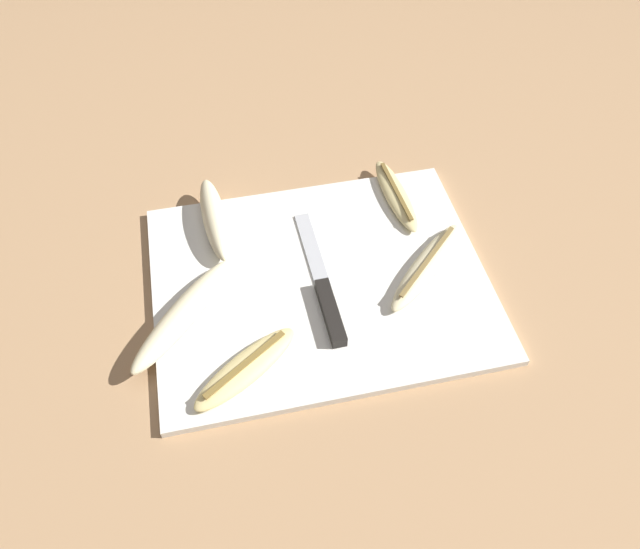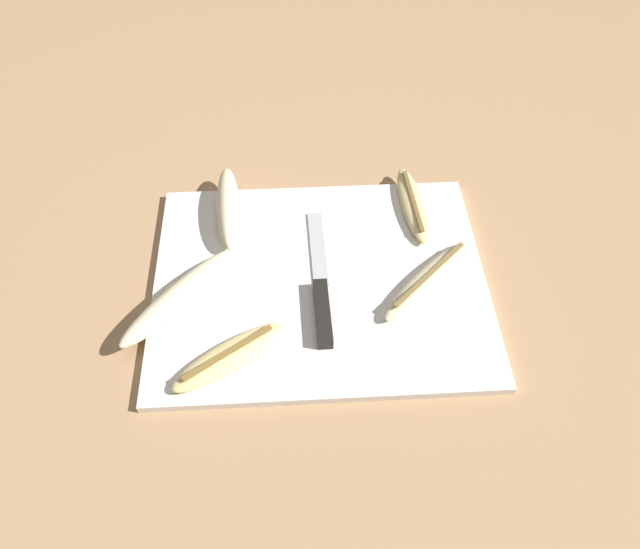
% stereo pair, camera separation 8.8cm
% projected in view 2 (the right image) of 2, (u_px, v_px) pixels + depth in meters
% --- Properties ---
extents(ground_plane, '(4.00, 4.00, 0.00)m').
position_uv_depth(ground_plane, '(320.00, 284.00, 0.90)').
color(ground_plane, tan).
extents(cutting_board, '(0.47, 0.38, 0.01)m').
position_uv_depth(cutting_board, '(320.00, 281.00, 0.89)').
color(cutting_board, white).
rests_on(cutting_board, ground_plane).
extents(knife, '(0.03, 0.25, 0.02)m').
position_uv_depth(knife, '(320.00, 299.00, 0.86)').
color(knife, black).
rests_on(knife, cutting_board).
extents(banana_bright_far, '(0.04, 0.17, 0.04)m').
position_uv_depth(banana_bright_far, '(228.00, 207.00, 0.95)').
color(banana_bright_far, beige).
rests_on(banana_bright_far, cutting_board).
extents(banana_spotted_left, '(0.05, 0.17, 0.02)m').
position_uv_depth(banana_spotted_left, '(412.00, 204.00, 0.97)').
color(banana_spotted_left, '#DBC684').
rests_on(banana_spotted_left, cutting_board).
extents(banana_pale_long, '(0.17, 0.18, 0.03)m').
position_uv_depth(banana_pale_long, '(179.00, 296.00, 0.85)').
color(banana_pale_long, beige).
rests_on(banana_pale_long, cutting_board).
extents(banana_golden_short, '(0.16, 0.13, 0.02)m').
position_uv_depth(banana_golden_short, '(229.00, 357.00, 0.80)').
color(banana_golden_short, '#EDD689').
rests_on(banana_golden_short, cutting_board).
extents(banana_cream_curved, '(0.16, 0.16, 0.02)m').
position_uv_depth(banana_cream_curved, '(429.00, 279.00, 0.87)').
color(banana_cream_curved, beige).
rests_on(banana_cream_curved, cutting_board).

